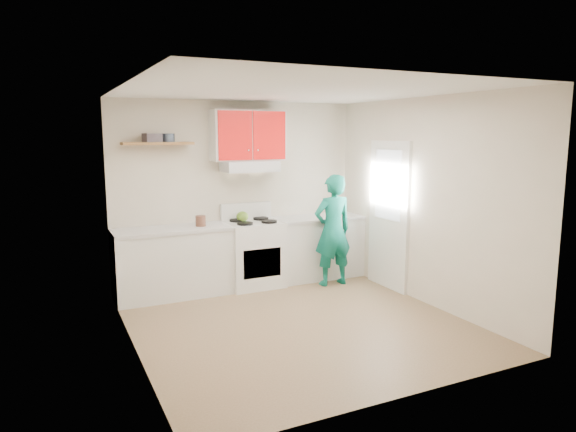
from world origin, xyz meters
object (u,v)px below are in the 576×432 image
stove (253,254)px  tin (168,138)px  person (333,230)px  kettle (242,216)px  crock (201,222)px

stove → tin: (-1.11, 0.19, 1.63)m
person → kettle: bearing=-24.2°
kettle → person: 1.29m
stove → crock: (-0.76, -0.00, 0.52)m
stove → tin: bearing=170.3°
tin → person: size_ratio=0.11×
person → stove: bearing=-22.5°
tin → person: tin is taller
stove → person: 1.17m
tin → kettle: size_ratio=1.05×
kettle → person: (1.16, -0.53, -0.20)m
crock → person: bearing=-13.7°
stove → person: (1.04, -0.44, 0.33)m
tin → stove: bearing=-9.7°
crock → person: (1.79, -0.44, -0.19)m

